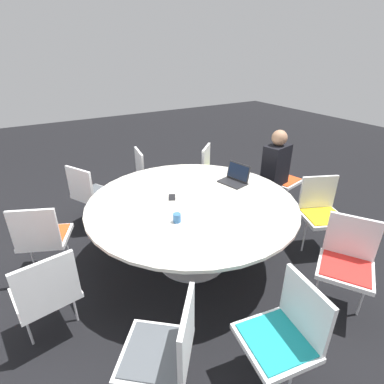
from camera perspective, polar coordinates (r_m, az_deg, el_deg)
The scene contains 17 objects.
ground_plane at distance 3.42m, azimuth -0.00°, elevation -12.74°, with size 16.00×16.00×0.00m, color black.
conference_table at distance 3.07m, azimuth -0.00°, elevation -3.37°, with size 2.10×2.10×0.74m.
chair_0 at distance 4.44m, azimuth 16.28°, elevation 3.21°, with size 0.51×0.52×0.85m.
chair_1 at distance 4.43m, azimuth 4.24°, elevation 4.19°, with size 0.61×0.61×0.85m.
chair_2 at distance 4.37m, azimuth -8.19°, elevation 3.67°, with size 0.50×0.48×0.85m.
chair_3 at distance 3.98m, azimuth -18.86°, elevation 0.14°, with size 0.58×0.58×0.85m.
chair_4 at distance 3.26m, azimuth -26.61°, elevation -7.30°, with size 0.56×0.57×0.85m.
chair_5 at distance 2.59m, azimuth -26.01°, elevation -16.48°, with size 0.48×0.50×0.85m.
chair_6 at distance 2.04m, azimuth -4.96°, elevation -27.46°, with size 0.61×0.60×0.85m.
chair_7 at distance 2.19m, azimuth 17.35°, elevation -23.96°, with size 0.50×0.49×0.85m.
chair_8 at distance 2.95m, azimuth 27.49°, elevation -11.19°, with size 0.60×0.59×0.85m.
chair_9 at distance 3.65m, azimuth 23.39°, elevation -3.00°, with size 0.56×0.57×0.85m.
person_0 at distance 4.14m, azimuth 15.82°, elevation 4.53°, with size 0.31×0.40×1.20m.
laptop at distance 3.45m, azimuth 8.21°, elevation 2.70°, with size 0.34×0.28×0.21m.
coffee_cup at distance 2.65m, azimuth -2.88°, elevation -4.94°, with size 0.07×0.07×0.08m.
cell_phone at distance 3.09m, azimuth -3.83°, elevation -1.00°, with size 0.16×0.13×0.01m.
handbag at distance 4.54m, azimuth -15.21°, elevation -1.17°, with size 0.36×0.16×0.28m.
Camera 1 is at (-2.30, 1.36, 2.14)m, focal length 28.00 mm.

